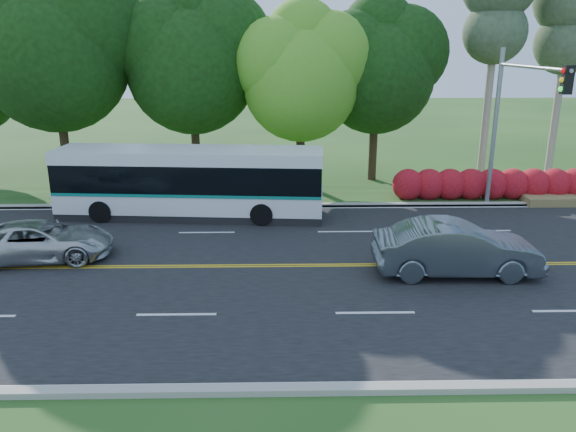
{
  "coord_description": "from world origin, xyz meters",
  "views": [
    {
      "loc": [
        -3.19,
        -17.52,
        7.18
      ],
      "look_at": [
        -2.81,
        2.0,
        1.14
      ],
      "focal_mm": 35.0,
      "sensor_mm": 36.0,
      "label": 1
    }
  ],
  "objects_px": {
    "sedan": "(456,249)",
    "suv": "(41,241)",
    "transit_bus": "(190,183)",
    "traffic_signal": "(515,107)"
  },
  "relations": [
    {
      "from": "sedan",
      "to": "suv",
      "type": "bearing_deg",
      "value": 84.66
    },
    {
      "from": "sedan",
      "to": "suv",
      "type": "height_order",
      "value": "sedan"
    },
    {
      "from": "transit_bus",
      "to": "sedan",
      "type": "height_order",
      "value": "transit_bus"
    },
    {
      "from": "sedan",
      "to": "traffic_signal",
      "type": "bearing_deg",
      "value": -31.47
    },
    {
      "from": "traffic_signal",
      "to": "suv",
      "type": "bearing_deg",
      "value": -165.46
    },
    {
      "from": "traffic_signal",
      "to": "transit_bus",
      "type": "bearing_deg",
      "value": 178.6
    },
    {
      "from": "traffic_signal",
      "to": "sedan",
      "type": "relative_size",
      "value": 1.34
    },
    {
      "from": "transit_bus",
      "to": "traffic_signal",
      "type": "bearing_deg",
      "value": 3.15
    },
    {
      "from": "traffic_signal",
      "to": "suv",
      "type": "distance_m",
      "value": 18.84
    },
    {
      "from": "transit_bus",
      "to": "suv",
      "type": "bearing_deg",
      "value": -127.28
    }
  ]
}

